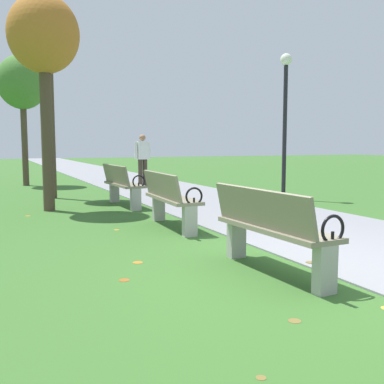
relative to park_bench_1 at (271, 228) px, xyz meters
The scene contains 11 objects.
ground_plane 0.70m from the park_bench_1, ahead, with size 80.00×80.00×0.00m, color #386628.
paved_walkway 18.18m from the park_bench_1, 83.48° to the left, with size 3.12×44.00×0.02m, color gray.
park_bench_1 is the anchor object (origin of this frame).
park_bench_2 2.83m from the park_bench_1, 90.00° to the left, with size 0.54×1.62×0.90m.
park_bench_3 5.61m from the park_bench_1, 90.00° to the left, with size 0.52×1.61×0.90m.
tree_1 6.48m from the park_bench_1, 105.22° to the left, with size 1.38×1.38×4.24m.
tree_2 8.56m from the park_bench_1, 98.41° to the left, with size 1.17×1.17×4.70m.
tree_3 12.09m from the park_bench_1, 97.30° to the left, with size 1.56×1.56×4.16m.
pedestrian_walking 9.78m from the park_bench_1, 79.41° to the left, with size 0.53×0.25×1.62m.
lamp_post 6.75m from the park_bench_1, 52.86° to the left, with size 0.28×0.28×3.48m.
scattered_leaves 1.18m from the park_bench_1, 124.29° to the left, with size 4.28×6.91×0.02m.
Camera 1 is at (-3.14, -3.88, 1.35)m, focal length 42.13 mm.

